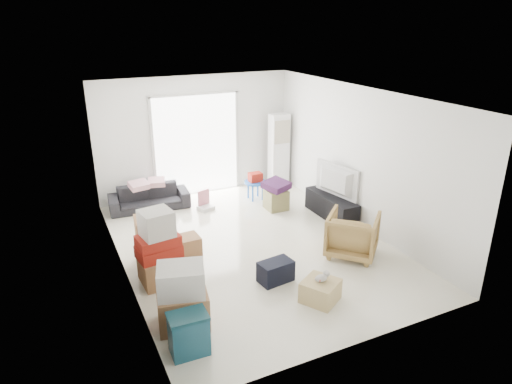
{
  "coord_description": "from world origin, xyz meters",
  "views": [
    {
      "loc": [
        -3.12,
        -6.68,
        3.86
      ],
      "look_at": [
        0.17,
        0.2,
        0.93
      ],
      "focal_mm": 32.0,
      "sensor_mm": 36.0,
      "label": 1
    }
  ],
  "objects": [
    {
      "name": "pillow_right",
      "position": [
        -1.09,
        2.5,
        0.72
      ],
      "size": [
        0.44,
        0.38,
        0.13
      ],
      "primitive_type": "cube",
      "rotation": [
        0.0,
        0.0,
        -0.24
      ],
      "color": "#D299A1",
      "rests_on": "sofa"
    },
    {
      "name": "wood_crate",
      "position": [
        0.15,
        -1.99,
        0.16
      ],
      "size": [
        0.65,
        0.65,
        0.32
      ],
      "primitive_type": "cube",
      "rotation": [
        0.0,
        0.0,
        0.54
      ],
      "color": "tan",
      "rests_on": "room_shell"
    },
    {
      "name": "ac_tower",
      "position": [
        1.95,
        2.65,
        0.88
      ],
      "size": [
        0.45,
        0.3,
        1.75
      ],
      "primitive_type": "cube",
      "color": "white",
      "rests_on": "room_shell"
    },
    {
      "name": "television",
      "position": [
        2.0,
        0.44,
        0.53
      ],
      "size": [
        0.85,
        1.23,
        0.15
      ],
      "primitive_type": "imported",
      "rotation": [
        0.0,
        0.0,
        1.75
      ],
      "color": "black",
      "rests_on": "tv_console"
    },
    {
      "name": "toy_walker",
      "position": [
        -0.21,
        1.95,
        0.11
      ],
      "size": [
        0.37,
        0.35,
        0.41
      ],
      "rotation": [
        0.0,
        0.0,
        0.32
      ],
      "color": "silver",
      "rests_on": "room_shell"
    },
    {
      "name": "duffel_bag",
      "position": [
        -0.18,
        -1.25,
        0.17
      ],
      "size": [
        0.56,
        0.38,
        0.34
      ],
      "primitive_type": "cube",
      "rotation": [
        0.0,
        0.0,
        0.13
      ],
      "color": "black",
      "rests_on": "room_shell"
    },
    {
      "name": "storage_bins",
      "position": [
        -1.9,
        -2.24,
        0.28
      ],
      "size": [
        0.49,
        0.35,
        0.55
      ],
      "rotation": [
        0.0,
        0.0,
        -0.03
      ],
      "color": "navy",
      "rests_on": "room_shell"
    },
    {
      "name": "pillow_left",
      "position": [
        -1.47,
        2.45,
        0.71
      ],
      "size": [
        0.42,
        0.36,
        0.12
      ],
      "primitive_type": "cube",
      "rotation": [
        0.0,
        0.0,
        0.19
      ],
      "color": "#D299A1",
      "rests_on": "sofa"
    },
    {
      "name": "box_stack_c",
      "position": [
        -1.77,
        0.15,
        0.4
      ],
      "size": [
        0.62,
        0.54,
        0.83
      ],
      "rotation": [
        0.0,
        0.0,
        -0.15
      ],
      "color": "olive",
      "rests_on": "room_shell"
    },
    {
      "name": "sofa",
      "position": [
        -1.27,
        2.5,
        0.33
      ],
      "size": [
        1.71,
        0.63,
        0.65
      ],
      "primitive_type": "imported",
      "rotation": [
        0.0,
        0.0,
        -0.08
      ],
      "color": "#242429",
      "rests_on": "room_shell"
    },
    {
      "name": "box_stack_b",
      "position": [
        -1.8,
        -0.48,
        0.52
      ],
      "size": [
        0.69,
        0.61,
        1.2
      ],
      "rotation": [
        0.0,
        0.0,
        0.07
      ],
      "color": "olive",
      "rests_on": "room_shell"
    },
    {
      "name": "plush_bunny",
      "position": [
        0.18,
        -1.98,
        0.38
      ],
      "size": [
        0.26,
        0.15,
        0.13
      ],
      "rotation": [
        0.0,
        0.0,
        0.12
      ],
      "color": "#B2ADA8",
      "rests_on": "wood_crate"
    },
    {
      "name": "kids_table",
      "position": [
        1.02,
        2.01,
        0.44
      ],
      "size": [
        0.49,
        0.49,
        0.62
      ],
      "rotation": [
        0.0,
        0.0,
        -0.21
      ],
      "color": "blue",
      "rests_on": "room_shell"
    },
    {
      "name": "box_stack_a",
      "position": [
        -1.8,
        -1.67,
        0.42
      ],
      "size": [
        0.75,
        0.66,
        0.88
      ],
      "rotation": [
        0.0,
        0.0,
        -0.23
      ],
      "color": "olive",
      "rests_on": "room_shell"
    },
    {
      "name": "blanket",
      "position": [
        1.17,
        1.3,
        0.5
      ],
      "size": [
        0.61,
        0.61,
        0.14
      ],
      "primitive_type": "cube",
      "rotation": [
        0.0,
        0.0,
        0.35
      ],
      "color": "#431D48",
      "rests_on": "ottoman"
    },
    {
      "name": "loose_box",
      "position": [
        -1.14,
        0.2,
        0.16
      ],
      "size": [
        0.41,
        0.41,
        0.33
      ],
      "primitive_type": "cube",
      "rotation": [
        0.0,
        0.0,
        0.04
      ],
      "color": "olive",
      "rests_on": "room_shell"
    },
    {
      "name": "room_shell",
      "position": [
        0.0,
        0.0,
        1.35
      ],
      "size": [
        4.98,
        6.48,
        3.18
      ],
      "color": "white",
      "rests_on": "ground"
    },
    {
      "name": "ottoman",
      "position": [
        1.17,
        1.3,
        0.22
      ],
      "size": [
        0.44,
        0.44,
        0.43
      ],
      "primitive_type": "cube",
      "rotation": [
        0.0,
        0.0,
        -0.01
      ],
      "color": "#8E8852",
      "rests_on": "room_shell"
    },
    {
      "name": "armchair",
      "position": [
        1.4,
        -1.06,
        0.42
      ],
      "size": [
        1.11,
        1.12,
        0.84
      ],
      "primitive_type": "imported",
      "rotation": [
        0.0,
        0.0,
        2.32
      ],
      "color": "tan",
      "rests_on": "room_shell"
    },
    {
      "name": "sliding_door",
      "position": [
        0.0,
        2.98,
        1.24
      ],
      "size": [
        2.1,
        0.04,
        2.33
      ],
      "color": "white",
      "rests_on": "room_shell"
    },
    {
      "name": "tv_console",
      "position": [
        2.0,
        0.44,
        0.23
      ],
      "size": [
        0.41,
        1.38,
        0.46
      ],
      "primitive_type": "cube",
      "color": "black",
      "rests_on": "room_shell"
    }
  ]
}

